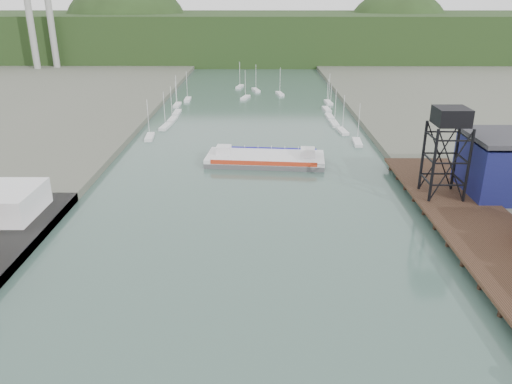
{
  "coord_description": "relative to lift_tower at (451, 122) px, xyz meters",
  "views": [
    {
      "loc": [
        2.0,
        -26.43,
        35.91
      ],
      "look_at": [
        1.49,
        54.45,
        4.0
      ],
      "focal_mm": 35.0,
      "sensor_mm": 36.0,
      "label": 1
    }
  ],
  "objects": [
    {
      "name": "lift_tower",
      "position": [
        0.0,
        0.0,
        0.0
      ],
      "size": [
        6.5,
        6.5,
        16.0
      ],
      "color": "black",
      "rests_on": "east_pier"
    },
    {
      "name": "east_pier",
      "position": [
        2.0,
        -13.0,
        -13.75
      ],
      "size": [
        14.0,
        70.0,
        2.45
      ],
      "color": "black",
      "rests_on": "ground"
    },
    {
      "name": "chain_ferry",
      "position": [
        -31.56,
        24.76,
        -14.54
      ],
      "size": [
        27.53,
        12.97,
        3.85
      ],
      "rotation": [
        0.0,
        0.0,
        -0.09
      ],
      "color": "#4D4D4F",
      "rests_on": "ground"
    },
    {
      "name": "smokestacks",
      "position": [
        -141.0,
        174.5,
        14.35
      ],
      "size": [
        11.2,
        8.2,
        60.0
      ],
      "color": "gray",
      "rests_on": "ground"
    },
    {
      "name": "distant_hills",
      "position": [
        -38.98,
        243.35,
        -5.27
      ],
      "size": [
        500.0,
        120.0,
        80.0
      ],
      "color": "#1F3015",
      "rests_on": "ground"
    },
    {
      "name": "marina_sailboats",
      "position": [
        -34.92,
        80.46,
        -15.3
      ],
      "size": [
        57.71,
        92.65,
        0.9
      ],
      "color": "silver",
      "rests_on": "ground"
    }
  ]
}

